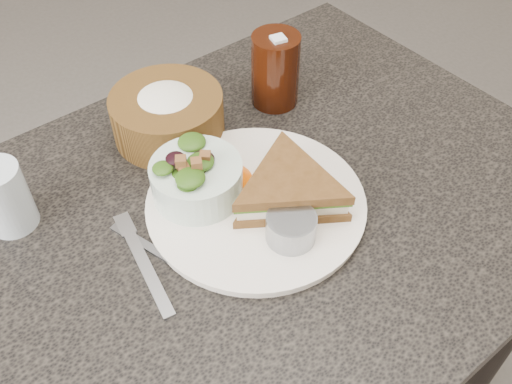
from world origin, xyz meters
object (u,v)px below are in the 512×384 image
object	(u,v)px
bread_basket	(167,109)
dining_table	(244,343)
dinner_plate	(256,203)
water_glass	(4,197)
salad_bowl	(196,174)
dressing_ramekin	(291,228)
cola_glass	(275,67)
sandwich	(289,189)

from	to	relation	value
bread_basket	dining_table	bearing A→B (deg)	-94.19
dinner_plate	water_glass	size ratio (longest dim) A/B	3.06
salad_bowl	dressing_ramekin	world-z (taller)	salad_bowl
dinner_plate	dressing_ramekin	world-z (taller)	dressing_ramekin
salad_bowl	bread_basket	distance (m)	0.15
cola_glass	dinner_plate	bearing A→B (deg)	-135.95
water_glass	dining_table	bearing A→B (deg)	-35.28
dinner_plate	sandwich	bearing A→B (deg)	-39.65
dinner_plate	cola_glass	size ratio (longest dim) A/B	2.25
salad_bowl	bread_basket	world-z (taller)	bread_basket
dinner_plate	bread_basket	size ratio (longest dim) A/B	1.74
salad_bowl	water_glass	xyz separation A→B (m)	(-0.22, 0.12, -0.00)
cola_glass	dining_table	bearing A→B (deg)	-140.58
salad_bowl	dressing_ramekin	bearing A→B (deg)	-70.85
sandwich	water_glass	xyz separation A→B (m)	(-0.31, 0.21, 0.01)
dining_table	dressing_ramekin	size ratio (longest dim) A/B	15.13
dining_table	water_glass	size ratio (longest dim) A/B	10.07
dining_table	bread_basket	world-z (taller)	bread_basket
sandwich	dressing_ramekin	size ratio (longest dim) A/B	2.79
dining_table	dressing_ramekin	bearing A→B (deg)	-77.96
dining_table	cola_glass	world-z (taller)	cola_glass
sandwich	dressing_ramekin	world-z (taller)	sandwich
salad_bowl	water_glass	size ratio (longest dim) A/B	1.28
bread_basket	cola_glass	size ratio (longest dim) A/B	1.29
salad_bowl	bread_basket	size ratio (longest dim) A/B	0.73
dressing_ramekin	cola_glass	xyz separation A→B (m)	(0.18, 0.25, 0.03)
sandwich	dinner_plate	bearing A→B (deg)	174.17
dining_table	cola_glass	size ratio (longest dim) A/B	7.42
dining_table	sandwich	distance (m)	0.42
sandwich	water_glass	world-z (taller)	water_glass
dinner_plate	bread_basket	world-z (taller)	bread_basket
dressing_ramekin	bread_basket	world-z (taller)	bread_basket
dining_table	cola_glass	distance (m)	0.51
dressing_ramekin	bread_basket	distance (m)	0.29
salad_bowl	water_glass	distance (m)	0.25
sandwich	water_glass	size ratio (longest dim) A/B	1.86
dining_table	bread_basket	bearing A→B (deg)	85.81
dinner_plate	dressing_ramekin	xyz separation A→B (m)	(-0.01, -0.08, 0.03)
dressing_ramekin	water_glass	world-z (taller)	water_glass
sandwich	salad_bowl	xyz separation A→B (m)	(-0.09, 0.09, 0.01)
dining_table	sandwich	xyz separation A→B (m)	(0.06, -0.03, 0.41)
sandwich	water_glass	bearing A→B (deg)	179.38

